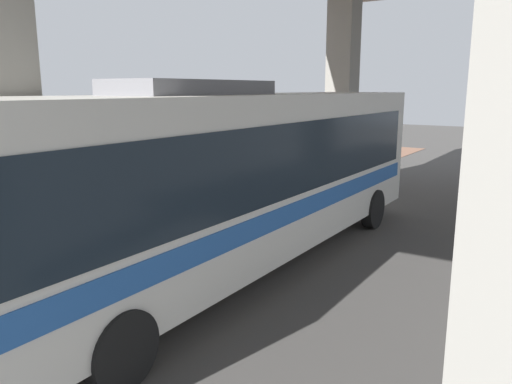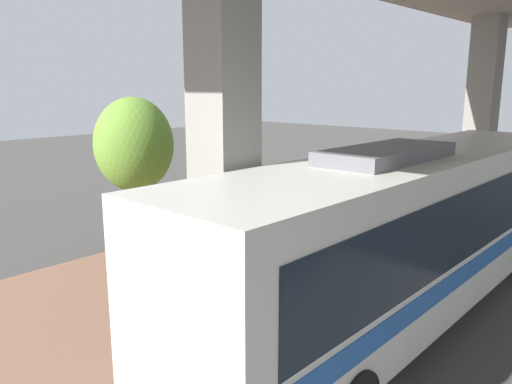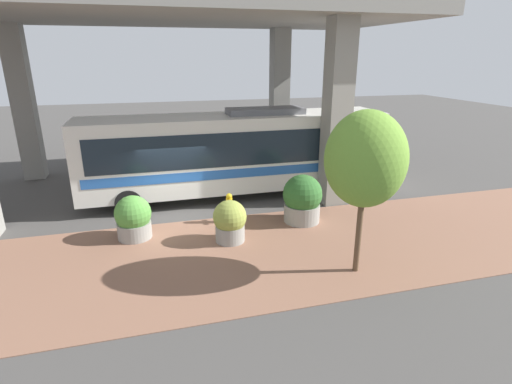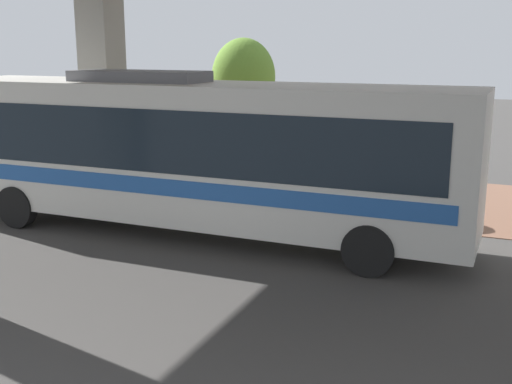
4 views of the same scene
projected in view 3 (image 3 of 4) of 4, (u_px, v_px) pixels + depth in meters
The scene contains 9 objects.
ground_plane at pixel (178, 222), 14.36m from camera, with size 80.00×80.00×0.00m, color #474442.
sidewalk_strip at pixel (186, 262), 11.61m from camera, with size 6.00×40.00×0.02m.
overpass at pixel (159, 29), 15.83m from camera, with size 9.40×20.49×7.63m.
bus at pixel (236, 150), 16.48m from camera, with size 2.55×12.48×3.66m.
fire_hydrant at pixel (229, 208), 14.18m from camera, with size 0.47×0.23×1.10m.
planter_front at pixel (230, 221), 12.69m from camera, with size 1.07×1.07×1.39m.
planter_middle at pixel (133, 218), 12.92m from camera, with size 1.17×1.17×1.46m.
planter_back at pixel (302, 199), 14.16m from camera, with size 1.40×1.40×1.75m.
street_tree_near at pixel (365, 160), 10.10m from camera, with size 2.09×2.09×4.46m.
Camera 3 is at (-13.49, 0.73, 5.71)m, focal length 28.00 mm.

